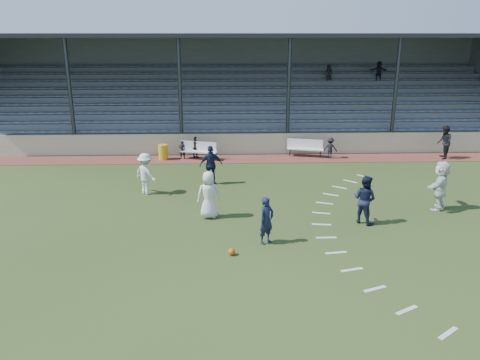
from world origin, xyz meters
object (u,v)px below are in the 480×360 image
(bench_right, at_px, (305,146))
(football, at_px, (232,252))
(player_navy_lead, at_px, (266,220))
(trash_bin, at_px, (163,152))
(player_white_lead, at_px, (209,195))
(official, at_px, (444,142))
(bench_left, at_px, (199,149))

(bench_right, bearing_deg, football, -96.16)
(football, relative_size, player_navy_lead, 0.14)
(trash_bin, xyz_separation_m, player_navy_lead, (4.71, -10.78, 0.37))
(player_white_lead, xyz_separation_m, player_navy_lead, (1.95, -2.31, -0.10))
(player_navy_lead, height_order, official, official)
(bench_right, distance_m, trash_bin, 7.86)
(trash_bin, xyz_separation_m, player_white_lead, (2.76, -8.47, 0.47))
(bench_right, relative_size, official, 1.12)
(bench_left, bearing_deg, bench_right, 19.96)
(bench_right, xyz_separation_m, player_white_lead, (-5.09, -8.89, 0.32))
(bench_right, height_order, trash_bin, bench_right)
(player_white_lead, relative_size, player_navy_lead, 1.12)
(bench_right, bearing_deg, player_navy_lead, -92.21)
(official, bearing_deg, player_white_lead, -41.20)
(bench_left, relative_size, player_white_lead, 1.13)
(trash_bin, bearing_deg, bench_right, 3.10)
(official, bearing_deg, bench_right, -79.79)
(official, bearing_deg, player_navy_lead, -29.62)
(bench_right, height_order, football, bench_right)
(bench_left, bearing_deg, football, -66.10)
(football, relative_size, official, 0.12)
(bench_right, relative_size, trash_bin, 2.49)
(player_white_lead, xyz_separation_m, official, (12.59, 8.15, 0.03))
(football, height_order, official, official)
(bench_right, height_order, official, official)
(player_navy_lead, distance_m, official, 14.92)
(bench_right, height_order, player_white_lead, player_white_lead)
(trash_bin, bearing_deg, player_navy_lead, -66.41)
(player_white_lead, bearing_deg, official, -153.49)
(bench_right, distance_m, official, 7.55)
(trash_bin, relative_size, player_white_lead, 0.45)
(football, xyz_separation_m, player_white_lead, (-0.79, 3.16, 0.79))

